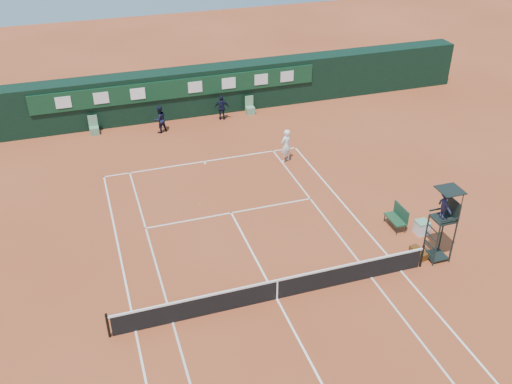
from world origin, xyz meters
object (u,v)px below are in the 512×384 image
at_px(tennis_net, 277,289).
at_px(player, 286,146).
at_px(player_bench, 398,216).
at_px(cooler, 422,227).
at_px(umpire_chair, 445,210).

xyz_separation_m(tennis_net, player, (4.35, 10.51, 0.46)).
bearing_deg(player_bench, cooler, -45.32).
distance_m(umpire_chair, player_bench, 3.21).
xyz_separation_m(player_bench, player, (-2.61, 7.64, 0.37)).
xyz_separation_m(tennis_net, umpire_chair, (7.33, 0.29, 1.95)).
distance_m(tennis_net, umpire_chair, 7.59).
distance_m(tennis_net, player, 11.39).
height_order(tennis_net, cooler, tennis_net).
xyz_separation_m(tennis_net, cooler, (7.74, 2.08, -0.18)).
bearing_deg(cooler, tennis_net, -164.96).
bearing_deg(player, player_bench, 84.06).
height_order(player_bench, player, player).
bearing_deg(tennis_net, player, 67.53).
bearing_deg(cooler, player, 111.93).
xyz_separation_m(umpire_chair, player, (-2.98, 10.23, -1.49)).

